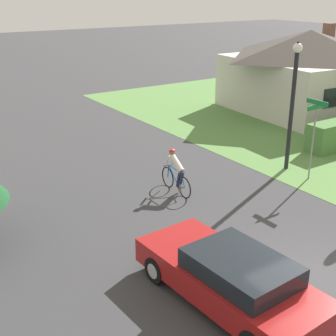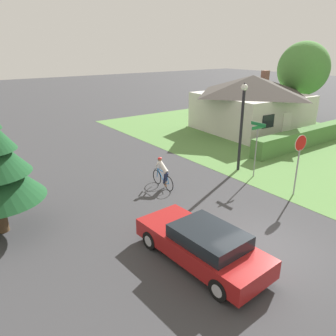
{
  "view_description": "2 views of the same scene",
  "coord_description": "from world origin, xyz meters",
  "px_view_note": "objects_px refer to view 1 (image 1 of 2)",
  "views": [
    {
      "loc": [
        -7.93,
        -5.58,
        6.42
      ],
      "look_at": [
        -0.68,
        5.28,
        1.37
      ],
      "focal_mm": 50.0,
      "sensor_mm": 36.0,
      "label": 1
    },
    {
      "loc": [
        -8.12,
        -5.7,
        6.4
      ],
      "look_at": [
        -0.41,
        4.86,
        1.55
      ],
      "focal_mm": 35.0,
      "sensor_mm": 36.0,
      "label": 2
    }
  ],
  "objects_px": {
    "street_lamp": "(293,94)",
    "street_name_sign": "(314,126)",
    "sedan_left_lane": "(231,278)",
    "cottage_house": "(307,69)",
    "cyclist": "(176,172)"
  },
  "relations": [
    {
      "from": "cyclist",
      "to": "street_lamp",
      "type": "height_order",
      "value": "street_lamp"
    },
    {
      "from": "cottage_house",
      "to": "sedan_left_lane",
      "type": "relative_size",
      "value": 1.78
    },
    {
      "from": "street_lamp",
      "to": "street_name_sign",
      "type": "relative_size",
      "value": 1.64
    },
    {
      "from": "cottage_house",
      "to": "cyclist",
      "type": "height_order",
      "value": "cottage_house"
    },
    {
      "from": "cyclist",
      "to": "street_lamp",
      "type": "bearing_deg",
      "value": -93.9
    },
    {
      "from": "street_lamp",
      "to": "cyclist",
      "type": "bearing_deg",
      "value": 173.73
    },
    {
      "from": "sedan_left_lane",
      "to": "street_lamp",
      "type": "xyz_separation_m",
      "value": [
        7.13,
        5.01,
        2.23
      ]
    },
    {
      "from": "cyclist",
      "to": "street_name_sign",
      "type": "relative_size",
      "value": 0.62
    },
    {
      "from": "street_lamp",
      "to": "street_name_sign",
      "type": "height_order",
      "value": "street_lamp"
    },
    {
      "from": "cottage_house",
      "to": "cyclist",
      "type": "distance_m",
      "value": 13.66
    },
    {
      "from": "cottage_house",
      "to": "cyclist",
      "type": "relative_size",
      "value": 4.61
    },
    {
      "from": "cottage_house",
      "to": "sedan_left_lane",
      "type": "distance_m",
      "value": 18.52
    },
    {
      "from": "cottage_house",
      "to": "sedan_left_lane",
      "type": "height_order",
      "value": "cottage_house"
    },
    {
      "from": "sedan_left_lane",
      "to": "street_lamp",
      "type": "height_order",
      "value": "street_lamp"
    },
    {
      "from": "sedan_left_lane",
      "to": "street_name_sign",
      "type": "height_order",
      "value": "street_name_sign"
    }
  ]
}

